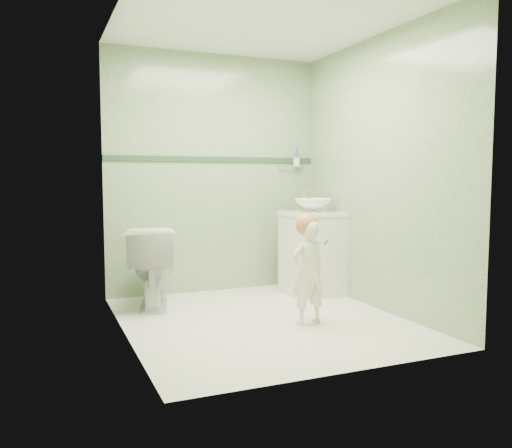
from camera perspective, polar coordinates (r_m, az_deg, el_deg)
name	(u,v)px	position (r m, az deg, el deg)	size (l,w,h in m)	color
ground	(263,320)	(4.36, 0.77, -10.44)	(2.50, 2.50, 0.00)	white
room_shell	(263,173)	(4.20, 0.79, 5.55)	(2.50, 2.54, 2.40)	gray
trim_stripe	(215,159)	(5.36, -4.53, 7.05)	(2.20, 0.02, 0.05)	#29482D
vanity	(312,255)	(5.25, 6.16, -3.32)	(0.52, 0.50, 0.80)	silver
counter	(313,213)	(5.21, 6.21, 1.15)	(0.54, 0.52, 0.04)	white
basin	(313,205)	(5.20, 6.22, 2.07)	(0.37, 0.37, 0.13)	white
faucet	(304,196)	(5.36, 5.27, 3.02)	(0.03, 0.13, 0.18)	silver
cup_holder	(296,162)	(5.65, 4.35, 6.75)	(0.26, 0.07, 0.21)	silver
toilet	(152,266)	(4.81, -11.23, -4.55)	(0.41, 0.72, 0.74)	white
toddler	(308,273)	(4.19, 5.68, -5.27)	(0.30, 0.20, 0.83)	white
hair_cap	(307,225)	(4.16, 5.57, -0.08)	(0.18, 0.18, 0.18)	#BC7548
teal_toothbrush	(325,241)	(4.09, 7.54, -1.89)	(0.11, 0.14, 0.08)	#098D70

